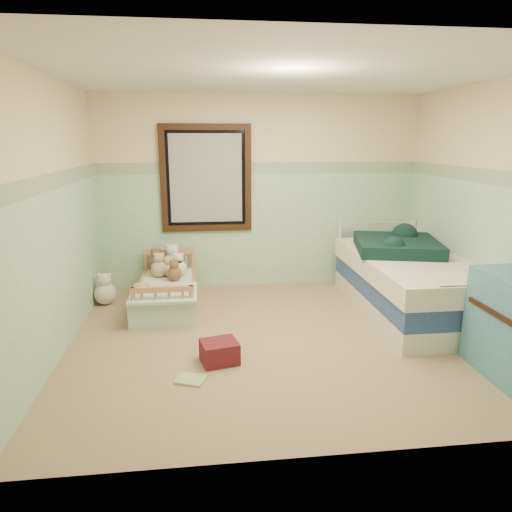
{
  "coord_description": "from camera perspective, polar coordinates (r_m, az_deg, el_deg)",
  "views": [
    {
      "loc": [
        -0.78,
        -4.26,
        1.94
      ],
      "look_at": [
        -0.23,
        0.35,
        0.77
      ],
      "focal_mm": 32.54,
      "sensor_mm": 36.0,
      "label": 1
    }
  ],
  "objects": [
    {
      "name": "floor",
      "position": [
        4.75,
        3.25,
        -10.1
      ],
      "size": [
        4.2,
        3.6,
        0.02
      ],
      "primitive_type": "cube",
      "color": "#927251",
      "rests_on": "ground"
    },
    {
      "name": "ceiling",
      "position": [
        4.36,
        3.75,
        21.66
      ],
      "size": [
        4.2,
        3.6,
        0.02
      ],
      "primitive_type": "cube",
      "color": "silver",
      "rests_on": "wall_back"
    },
    {
      "name": "wall_back",
      "position": [
        6.15,
        0.48,
        7.73
      ],
      "size": [
        4.2,
        0.04,
        2.5
      ],
      "primitive_type": "cube",
      "color": "beige",
      "rests_on": "floor"
    },
    {
      "name": "wall_front",
      "position": [
        2.67,
        10.36,
        -1.04
      ],
      "size": [
        4.2,
        0.04,
        2.5
      ],
      "primitive_type": "cube",
      "color": "beige",
      "rests_on": "floor"
    },
    {
      "name": "wall_left",
      "position": [
        4.51,
        -23.86,
        4.17
      ],
      "size": [
        0.04,
        3.6,
        2.5
      ],
      "primitive_type": "cube",
      "color": "beige",
      "rests_on": "floor"
    },
    {
      "name": "wall_right",
      "position": [
        5.18,
        27.07,
        4.99
      ],
      "size": [
        0.04,
        3.6,
        2.5
      ],
      "primitive_type": "cube",
      "color": "beige",
      "rests_on": "floor"
    },
    {
      "name": "wainscot_mint",
      "position": [
        6.21,
        0.48,
        3.13
      ],
      "size": [
        4.2,
        0.01,
        1.5
      ],
      "primitive_type": "cube",
      "color": "#8EBB99",
      "rests_on": "floor"
    },
    {
      "name": "border_strip",
      "position": [
        6.1,
        0.5,
        10.75
      ],
      "size": [
        4.2,
        0.01,
        0.15
      ],
      "primitive_type": "cube",
      "color": "#396640",
      "rests_on": "wall_back"
    },
    {
      "name": "window_frame",
      "position": [
        6.04,
        -6.17,
        9.45
      ],
      "size": [
        1.16,
        0.06,
        1.36
      ],
      "primitive_type": "cube",
      "color": "black",
      "rests_on": "wall_back"
    },
    {
      "name": "window_blinds",
      "position": [
        6.05,
        -6.17,
        9.45
      ],
      "size": [
        0.92,
        0.01,
        1.12
      ],
      "primitive_type": "cube",
      "color": "#BABAB6",
      "rests_on": "window_frame"
    },
    {
      "name": "toddler_bed_frame",
      "position": [
        5.64,
        -10.83,
        -5.29
      ],
      "size": [
        0.66,
        1.32,
        0.17
      ],
      "primitive_type": "cube",
      "color": "#955D33",
      "rests_on": "floor"
    },
    {
      "name": "toddler_mattress",
      "position": [
        5.59,
        -10.9,
        -3.89
      ],
      "size": [
        0.6,
        1.26,
        0.12
      ],
      "primitive_type": "cube",
      "color": "white",
      "rests_on": "toddler_bed_frame"
    },
    {
      "name": "patchwork_quilt",
      "position": [
        5.18,
        -11.24,
        -4.5
      ],
      "size": [
        0.72,
        0.66,
        0.03
      ],
      "primitive_type": "cube",
      "color": "#71BBDE",
      "rests_on": "toddler_mattress"
    },
    {
      "name": "plush_bed_brown",
      "position": [
        6.04,
        -12.08,
        -0.98
      ],
      "size": [
        0.21,
        0.21,
        0.21
      ],
      "primitive_type": "sphere",
      "color": "brown",
      "rests_on": "toddler_mattress"
    },
    {
      "name": "plush_bed_white",
      "position": [
        6.02,
        -10.2,
        -0.77
      ],
      "size": [
        0.24,
        0.24,
        0.24
      ],
      "primitive_type": "sphere",
      "color": "silver",
      "rests_on": "toddler_mattress"
    },
    {
      "name": "plush_bed_tan",
      "position": [
        5.82,
        -11.78,
        -1.53
      ],
      "size": [
        0.21,
        0.21,
        0.21
      ],
      "primitive_type": "sphere",
      "color": "tan",
      "rests_on": "toddler_mattress"
    },
    {
      "name": "plush_bed_dark",
      "position": [
        5.81,
        -9.51,
        -1.63
      ],
      "size": [
        0.17,
        0.17,
        0.17
      ],
      "primitive_type": "sphere",
      "color": "black",
      "rests_on": "toddler_mattress"
    },
    {
      "name": "plush_floor_cream",
      "position": [
        5.89,
        -18.02,
        -4.42
      ],
      "size": [
        0.26,
        0.26,
        0.26
      ],
      "primitive_type": "sphere",
      "color": "beige",
      "rests_on": "floor"
    },
    {
      "name": "plush_floor_tan",
      "position": [
        5.42,
        -13.65,
        -5.75
      ],
      "size": [
        0.26,
        0.26,
        0.26
      ],
      "primitive_type": "sphere",
      "color": "tan",
      "rests_on": "floor"
    },
    {
      "name": "twin_bed_frame",
      "position": [
        5.62,
        18.16,
        -5.57
      ],
      "size": [
        1.08,
        2.15,
        0.22
      ],
      "primitive_type": "cube",
      "color": "silver",
      "rests_on": "floor"
    },
    {
      "name": "twin_boxspring",
      "position": [
        5.55,
        18.33,
        -3.42
      ],
      "size": [
        1.08,
        2.15,
        0.22
      ],
      "primitive_type": "cube",
      "color": "navy",
      "rests_on": "twin_bed_frame"
    },
    {
      "name": "twin_mattress",
      "position": [
        5.49,
        18.51,
        -1.23
      ],
      "size": [
        1.12,
        2.2,
        0.22
      ],
      "primitive_type": "cube",
      "color": "beige",
      "rests_on": "twin_boxspring"
    },
    {
      "name": "teal_blanket",
      "position": [
        5.69,
        16.93,
        1.29
      ],
      "size": [
        1.11,
        1.15,
        0.14
      ],
      "primitive_type": "cube",
      "rotation": [
        0.0,
        0.0,
        -0.23
      ],
      "color": "black",
      "rests_on": "twin_mattress"
    },
    {
      "name": "red_pillow",
      "position": [
        4.23,
        -4.52,
        -11.67
      ],
      "size": [
        0.37,
        0.34,
        0.2
      ],
      "primitive_type": "cube",
      "rotation": [
        0.0,
        0.0,
        0.22
      ],
      "color": "maroon",
      "rests_on": "floor"
    },
    {
      "name": "floor_book",
      "position": [
        4.0,
        -8.01,
        -14.82
      ],
      "size": [
        0.29,
        0.26,
        0.02
      ],
      "primitive_type": "cube",
      "rotation": [
        0.0,
        0.0,
        -0.38
      ],
      "color": "yellow",
      "rests_on": "floor"
    },
    {
      "name": "extra_plush_0",
      "position": [
        5.63,
        -10.0,
        -2.16
      ],
      "size": [
        0.17,
        0.17,
        0.17
      ],
      "primitive_type": "sphere",
      "color": "brown",
      "rests_on": "toddler_mattress"
    },
    {
      "name": "extra_plush_1",
      "position": [
        5.82,
        -10.66,
        -1.68
      ],
      "size": [
        0.17,
        0.17,
        0.17
      ],
      "primitive_type": "sphere",
      "color": "tan",
      "rests_on": "toddler_mattress"
    },
    {
      "name": "extra_plush_2",
      "position": [
        5.81,
        -9.47,
        -1.49
      ],
      "size": [
        0.2,
        0.2,
        0.2
      ],
      "primitive_type": "sphere",
      "color": "silver",
      "rests_on": "toddler_mattress"
    }
  ]
}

